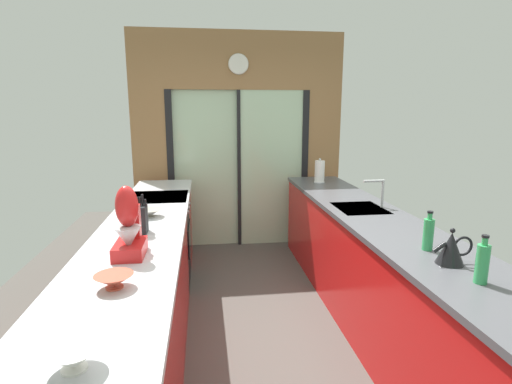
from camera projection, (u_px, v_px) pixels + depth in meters
ground_plane at (258, 310)px, 3.58m from camera, size 5.04×7.60×0.02m
back_wall_unit at (239, 129)px, 5.02m from camera, size 2.64×0.12×2.70m
left_counter_run at (144, 290)px, 2.91m from camera, size 0.62×3.80×0.92m
right_counter_run at (371, 268)px, 3.31m from camera, size 0.62×3.80×0.92m
sink_faucet at (379, 189)px, 3.45m from camera, size 0.19×0.02×0.25m
oven_range at (160, 242)px, 4.00m from camera, size 0.60×0.60×0.92m
mixing_bowl_near at (73, 358)px, 1.30m from camera, size 0.19×0.19×0.08m
mixing_bowl_mid at (114, 281)px, 1.90m from camera, size 0.19×0.19×0.07m
mixing_bowl_far at (149, 213)px, 3.16m from camera, size 0.21×0.21×0.06m
knife_block at (141, 219)px, 2.74m from camera, size 0.09×0.14×0.27m
stand_mixer at (129, 229)px, 2.30m from camera, size 0.17×0.27×0.42m
kettle at (451, 248)px, 2.19m from camera, size 0.24×0.15×0.21m
soap_bottle_near at (482, 263)px, 1.94m from camera, size 0.06×0.06×0.25m
soap_bottle_far at (428, 234)px, 2.40m from camera, size 0.06×0.06×0.24m
paper_towel_roll at (320, 172)px, 4.63m from camera, size 0.13×0.13×0.29m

